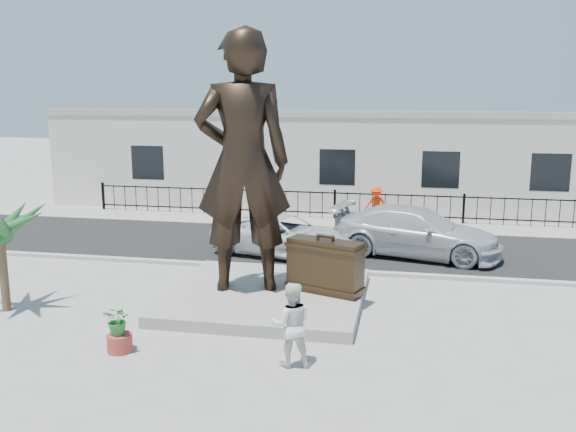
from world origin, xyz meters
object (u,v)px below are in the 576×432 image
suitcase (325,266)px  car_white (283,235)px  tourist (291,324)px  statue (243,162)px

suitcase → car_white: size_ratio=0.42×
suitcase → tourist: tourist is taller
car_white → suitcase: bearing=-141.0°
tourist → car_white: 8.96m
statue → suitcase: (2.23, 0.08, -2.77)m
statue → tourist: bearing=102.2°
suitcase → car_white: suitcase is taller
suitcase → car_white: (-2.10, 4.66, -0.33)m
suitcase → tourist: (-0.16, -4.08, -0.11)m
tourist → car_white: bearing=-90.4°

